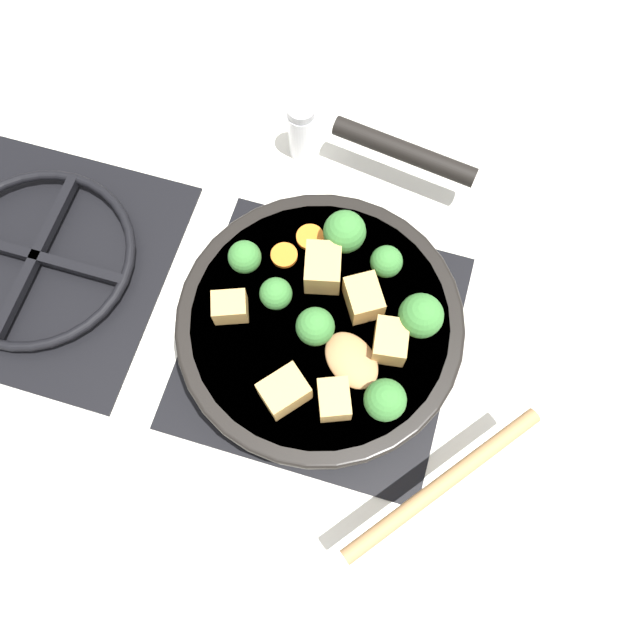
# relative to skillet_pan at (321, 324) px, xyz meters

# --- Properties ---
(ground_plane) EXTENTS (2.40, 2.40, 0.00)m
(ground_plane) POSITION_rel_skillet_pan_xyz_m (-0.00, 0.00, -0.05)
(ground_plane) COLOR silver
(front_burner_grate) EXTENTS (0.31, 0.31, 0.03)m
(front_burner_grate) POSITION_rel_skillet_pan_xyz_m (-0.00, 0.00, -0.04)
(front_burner_grate) COLOR black
(front_burner_grate) RESTS_ON ground_plane
(rear_burner_grate) EXTENTS (0.31, 0.31, 0.03)m
(rear_burner_grate) POSITION_rel_skillet_pan_xyz_m (-0.00, 0.36, -0.04)
(rear_burner_grate) COLOR black
(rear_burner_grate) RESTS_ON ground_plane
(skillet_pan) EXTENTS (0.42, 0.31, 0.05)m
(skillet_pan) POSITION_rel_skillet_pan_xyz_m (0.00, 0.00, 0.00)
(skillet_pan) COLOR black
(skillet_pan) RESTS_ON front_burner_grate
(wooden_spoon) EXTENTS (0.23, 0.24, 0.02)m
(wooden_spoon) POSITION_rel_skillet_pan_xyz_m (-0.09, -0.11, 0.03)
(wooden_spoon) COLOR #A87A4C
(wooden_spoon) RESTS_ON skillet_pan
(tofu_cube_center_large) EXTENTS (0.05, 0.05, 0.04)m
(tofu_cube_center_large) POSITION_rel_skillet_pan_xyz_m (0.05, 0.01, 0.04)
(tofu_cube_center_large) COLOR tan
(tofu_cube_center_large) RESTS_ON skillet_pan
(tofu_cube_near_handle) EXTENTS (0.05, 0.05, 0.03)m
(tofu_cube_near_handle) POSITION_rel_skillet_pan_xyz_m (0.03, -0.04, 0.04)
(tofu_cube_near_handle) COLOR tan
(tofu_cube_near_handle) RESTS_ON skillet_pan
(tofu_cube_east_chunk) EXTENTS (0.05, 0.04, 0.03)m
(tofu_cube_east_chunk) POSITION_rel_skillet_pan_xyz_m (-0.09, -0.04, 0.04)
(tofu_cube_east_chunk) COLOR tan
(tofu_cube_east_chunk) RESTS_ON skillet_pan
(tofu_cube_west_chunk) EXTENTS (0.06, 0.06, 0.04)m
(tofu_cube_west_chunk) POSITION_rel_skillet_pan_xyz_m (-0.09, 0.01, 0.04)
(tofu_cube_west_chunk) COLOR tan
(tofu_cube_west_chunk) RESTS_ON skillet_pan
(tofu_cube_back_piece) EXTENTS (0.05, 0.04, 0.03)m
(tofu_cube_back_piece) POSITION_rel_skillet_pan_xyz_m (-0.01, -0.08, 0.04)
(tofu_cube_back_piece) COLOR tan
(tofu_cube_back_piece) RESTS_ON skillet_pan
(tofu_cube_front_piece) EXTENTS (0.04, 0.04, 0.03)m
(tofu_cube_front_piece) POSITION_rel_skillet_pan_xyz_m (-0.02, 0.09, 0.04)
(tofu_cube_front_piece) COLOR tan
(tofu_cube_front_piece) RESTS_ON skillet_pan
(broccoli_floret_near_spoon) EXTENTS (0.03, 0.03, 0.04)m
(broccoli_floret_near_spoon) POSITION_rel_skillet_pan_xyz_m (0.00, 0.05, 0.04)
(broccoli_floret_near_spoon) COLOR #709956
(broccoli_floret_near_spoon) RESTS_ON skillet_pan
(broccoli_floret_center_top) EXTENTS (0.04, 0.04, 0.05)m
(broccoli_floret_center_top) POSITION_rel_skillet_pan_xyz_m (-0.02, -0.00, 0.05)
(broccoli_floret_center_top) COLOR #709956
(broccoli_floret_center_top) RESTS_ON skillet_pan
(broccoli_floret_east_rim) EXTENTS (0.05, 0.05, 0.05)m
(broccoli_floret_east_rim) POSITION_rel_skillet_pan_xyz_m (0.09, 0.00, 0.05)
(broccoli_floret_east_rim) COLOR #709956
(broccoli_floret_east_rim) RESTS_ON skillet_pan
(broccoli_floret_west_rim) EXTENTS (0.04, 0.04, 0.04)m
(broccoli_floret_west_rim) POSITION_rel_skillet_pan_xyz_m (0.03, 0.10, 0.05)
(broccoli_floret_west_rim) COLOR #709956
(broccoli_floret_west_rim) RESTS_ON skillet_pan
(broccoli_floret_north_edge) EXTENTS (0.05, 0.05, 0.05)m
(broccoli_floret_north_edge) POSITION_rel_skillet_pan_xyz_m (0.02, -0.10, 0.05)
(broccoli_floret_north_edge) COLOR #709956
(broccoli_floret_north_edge) RESTS_ON skillet_pan
(broccoli_floret_south_cluster) EXTENTS (0.04, 0.04, 0.04)m
(broccoli_floret_south_cluster) POSITION_rel_skillet_pan_xyz_m (0.07, -0.05, 0.05)
(broccoli_floret_south_cluster) COLOR #709956
(broccoli_floret_south_cluster) RESTS_ON skillet_pan
(broccoli_floret_mid_floret) EXTENTS (0.04, 0.04, 0.05)m
(broccoli_floret_mid_floret) POSITION_rel_skillet_pan_xyz_m (-0.07, -0.09, 0.05)
(broccoli_floret_mid_floret) COLOR #709956
(broccoli_floret_mid_floret) RESTS_ON skillet_pan
(carrot_slice_orange_thin) EXTENTS (0.03, 0.03, 0.01)m
(carrot_slice_orange_thin) POSITION_rel_skillet_pan_xyz_m (0.06, 0.06, 0.02)
(carrot_slice_orange_thin) COLOR orange
(carrot_slice_orange_thin) RESTS_ON skillet_pan
(carrot_slice_near_center) EXTENTS (0.03, 0.03, 0.01)m
(carrot_slice_near_center) POSITION_rel_skillet_pan_xyz_m (0.09, 0.04, 0.02)
(carrot_slice_near_center) COLOR orange
(carrot_slice_near_center) RESTS_ON skillet_pan
(salt_shaker) EXTENTS (0.04, 0.04, 0.09)m
(salt_shaker) POSITION_rel_skillet_pan_xyz_m (0.25, 0.10, -0.01)
(salt_shaker) COLOR white
(salt_shaker) RESTS_ON ground_plane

